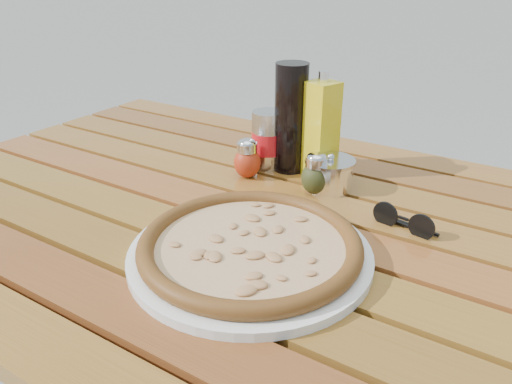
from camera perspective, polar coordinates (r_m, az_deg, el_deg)
The scene contains 10 objects.
table at distance 0.91m, azimuth -0.67°, elevation -6.47°, with size 1.40×0.90×0.75m.
plate at distance 0.74m, azimuth -0.68°, elevation -7.08°, with size 0.36×0.36×0.01m, color white.
pizza at distance 0.73m, azimuth -0.68°, elevation -6.05°, with size 0.44×0.44×0.03m.
pepper_shaker at distance 1.00m, azimuth -1.01°, elevation 3.81°, with size 0.07×0.07×0.08m.
oregano_shaker at distance 0.93m, azimuth 6.84°, elevation 2.06°, with size 0.06×0.06×0.08m.
dark_bottle at distance 1.01m, azimuth 4.00°, elevation 8.40°, with size 0.07×0.07×0.22m, color black.
soda_can at distance 1.04m, azimuth 1.35°, elevation 5.93°, with size 0.08×0.08×0.12m.
olive_oil_cruet at distance 1.00m, azimuth 7.40°, elevation 7.16°, with size 0.07×0.07×0.21m.
parmesan_tin at distance 0.96m, azimuth 8.39°, elevation 2.12°, with size 0.11×0.11×0.07m.
sunglasses at distance 0.85m, azimuth 16.52°, elevation -3.22°, with size 0.11×0.04×0.04m.
Camera 1 is at (0.42, -0.65, 1.16)m, focal length 35.00 mm.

